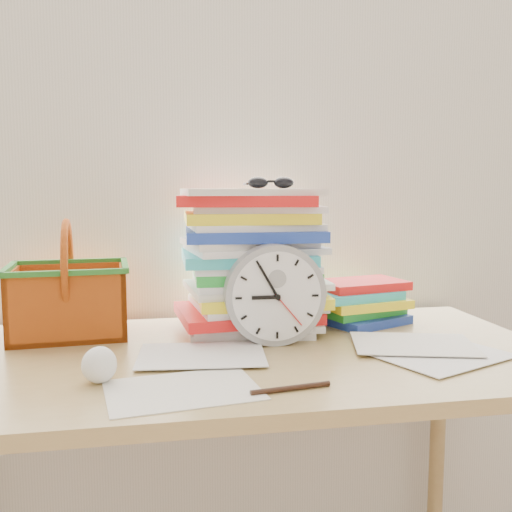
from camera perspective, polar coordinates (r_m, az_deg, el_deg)
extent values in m
cube|color=silver|center=(1.61, -4.40, 15.67)|extent=(4.00, 0.04, 2.70)
cube|color=white|center=(1.59, -4.30, 13.99)|extent=(2.40, 0.01, 2.50)
cube|color=#A7894E|center=(1.25, -2.14, -10.22)|extent=(1.40, 0.70, 0.03)
cylinder|color=#A7894E|center=(1.85, 17.69, -17.10)|extent=(0.04, 0.04, 0.72)
cylinder|color=#99999A|center=(1.28, 1.89, -3.88)|extent=(0.23, 0.05, 0.23)
sphere|color=white|center=(1.09, -15.43, -10.42)|extent=(0.07, 0.07, 0.07)
cylinder|color=black|center=(1.02, 3.50, -13.05)|extent=(0.15, 0.03, 0.01)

